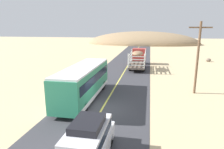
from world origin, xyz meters
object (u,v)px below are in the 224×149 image
Objects in this scene: bus at (84,82)px; boulder_mid_field at (208,60)px; suv_near at (88,141)px; power_pole_near at (198,56)px; livestock_truck at (139,56)px.

boulder_mid_field is (17.97, 25.46, -1.41)m from bus.
power_pole_near is (7.72, 12.62, 2.83)m from suv_near.
suv_near is at bearing -121.46° from power_pole_near.
bus reaches higher than suv_near.
suv_near is 9.36m from bus.
power_pole_near is (6.71, -14.35, 2.19)m from livestock_truck.
livestock_truck is 9.59× the size of boulder_mid_field.
bus is (-3.19, 8.78, 0.60)m from suv_near.
suv_near is 0.48× the size of livestock_truck.
livestock_truck reaches higher than suv_near.
bus is 11.78m from power_pole_near.
livestock_truck is 15.99m from power_pole_near.
bus reaches higher than livestock_truck.
suv_near is at bearing -70.04° from bus.
bus is (-4.20, -18.19, -0.04)m from livestock_truck.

